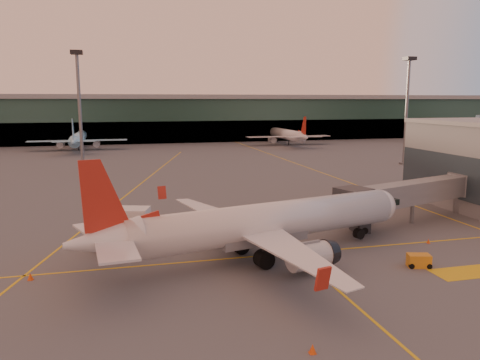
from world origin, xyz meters
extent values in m
plane|color=#4C4F54|center=(0.00, 0.00, 0.00)|extent=(600.00, 600.00, 0.00)
cube|color=gold|center=(0.00, 5.00, 0.01)|extent=(80.00, 0.25, 0.01)
cube|color=gold|center=(-10.00, 45.00, 0.01)|extent=(31.30, 115.98, 0.01)
cube|color=gold|center=(30.00, 70.00, 0.01)|extent=(0.25, 160.00, 0.01)
cube|color=gold|center=(5.00, -8.00, 0.01)|extent=(0.25, 30.00, 0.01)
cube|color=gold|center=(18.00, -4.00, 0.01)|extent=(6.00, 3.00, 0.01)
cube|color=#19382D|center=(0.00, 142.00, 8.00)|extent=(400.00, 18.00, 16.00)
cube|color=gray|center=(0.00, 142.00, 16.80)|extent=(400.00, 20.00, 1.60)
cube|color=black|center=(0.00, 133.50, 4.00)|extent=(400.00, 1.00, 8.00)
cube|color=#2D3D47|center=(33.05, 18.00, 5.00)|extent=(0.30, 21.60, 6.00)
cylinder|color=slate|center=(-20.00, 66.00, 12.50)|extent=(0.70, 0.70, 25.00)
cube|color=black|center=(-20.00, 66.00, 25.20)|extent=(2.40, 2.40, 0.80)
cube|color=slate|center=(-20.00, 66.00, 0.25)|extent=(1.60, 1.60, 0.50)
cylinder|color=slate|center=(55.00, 62.00, 12.50)|extent=(0.70, 0.70, 25.00)
cube|color=black|center=(55.00, 62.00, 25.20)|extent=(2.40, 2.40, 0.80)
cube|color=slate|center=(55.00, 62.00, 0.25)|extent=(1.60, 1.60, 0.50)
cylinder|color=silver|center=(2.10, 4.52, 3.70)|extent=(28.89, 10.39, 3.70)
sphere|color=silver|center=(16.11, 7.91, 3.70)|extent=(3.63, 3.63, 3.63)
cube|color=black|center=(17.13, 8.16, 4.16)|extent=(2.19, 2.73, 0.65)
cone|color=silver|center=(-13.62, 0.71, 3.98)|extent=(6.98, 4.91, 3.52)
cube|color=silver|center=(-12.54, -2.29, 4.07)|extent=(3.56, 6.24, 0.19)
cylinder|color=silver|center=(4.11, -0.79, 1.67)|extent=(4.33, 3.25, 2.41)
cylinder|color=black|center=(0.61, 1.68, 0.83)|extent=(1.92, 1.65, 1.67)
cylinder|color=black|center=(0.61, 1.68, 1.34)|extent=(0.33, 0.33, 1.02)
cube|color=silver|center=(-14.03, 3.86, 4.07)|extent=(4.98, 6.66, 0.19)
cylinder|color=silver|center=(1.46, 10.15, 1.67)|extent=(4.33, 3.25, 2.41)
cylinder|color=black|center=(-0.52, 6.36, 0.83)|extent=(1.92, 1.65, 1.67)
cylinder|color=black|center=(-0.52, 6.36, 1.34)|extent=(0.33, 0.33, 1.02)
cube|color=slate|center=(1.07, 4.27, 2.50)|extent=(9.58, 5.03, 1.48)
cylinder|color=black|center=(13.37, 7.25, 0.83)|extent=(1.31, 0.99, 1.17)
cube|color=slate|center=(23.67, 12.57, 4.00)|extent=(21.47, 9.32, 2.70)
cube|color=#2D3035|center=(13.85, 9.75, 4.00)|extent=(4.30, 4.30, 3.00)
cube|color=#2D3035|center=(15.35, 10.65, 1.20)|extent=(1.60, 2.40, 2.40)
cylinder|color=black|center=(15.35, 9.55, 0.40)|extent=(0.80, 0.40, 0.80)
cylinder|color=black|center=(15.35, 11.75, 0.40)|extent=(0.80, 0.40, 0.80)
cylinder|color=slate|center=(23.67, 12.57, 1.35)|extent=(0.50, 0.50, 2.70)
cylinder|color=slate|center=(34.00, 16.00, 4.00)|extent=(4.40, 4.40, 3.00)
cylinder|color=slate|center=(34.00, 16.00, 1.35)|extent=(2.40, 2.40, 2.70)
cube|color=#AC2018|center=(-12.00, 10.01, 0.76)|extent=(3.84, 3.31, 1.52)
cube|color=silver|center=(-12.29, 10.11, 3.15)|extent=(6.39, 4.20, 2.85)
cylinder|color=black|center=(-14.11, 9.40, 0.46)|extent=(0.98, 0.62, 0.91)
cylinder|color=black|center=(-10.62, 8.30, 0.46)|extent=(0.98, 0.62, 0.91)
cube|color=orange|center=(14.77, -1.65, 0.61)|extent=(2.29, 1.74, 1.22)
cylinder|color=black|center=(13.85, -1.92, 0.25)|extent=(0.56, 0.39, 0.51)
cylinder|color=black|center=(15.42, -2.37, 0.25)|extent=(0.56, 0.39, 0.51)
cube|color=black|center=(16.30, 13.94, 0.59)|extent=(4.05, 2.93, 1.18)
cube|color=orange|center=(16.30, 13.94, 1.39)|extent=(1.95, 2.09, 0.96)
cylinder|color=black|center=(14.81, 13.51, 0.38)|extent=(0.81, 0.53, 0.75)
cylinder|color=black|center=(17.27, 12.74, 0.38)|extent=(0.81, 0.53, 0.75)
cone|color=#ED4C0C|center=(20.35, 4.56, 0.24)|extent=(0.38, 0.38, 0.49)
cube|color=#ED4C0C|center=(20.35, 4.56, 0.01)|extent=(0.33, 0.33, 0.03)
cone|color=#ED4C0C|center=(-20.00, 3.86, 0.32)|extent=(0.50, 0.50, 0.64)
cube|color=#ED4C0C|center=(-20.00, 3.86, 0.02)|extent=(0.44, 0.44, 0.03)
cone|color=#ED4C0C|center=(-0.89, -13.38, 0.31)|extent=(0.48, 0.48, 0.61)
cube|color=#ED4C0C|center=(-0.89, -13.38, 0.02)|extent=(0.42, 0.42, 0.03)
cone|color=#ED4C0C|center=(-0.89, 20.80, 0.24)|extent=(0.38, 0.38, 0.48)
cube|color=#ED4C0C|center=(-0.89, 20.80, 0.01)|extent=(0.32, 0.32, 0.03)
cone|color=#ED4C0C|center=(15.45, -0.78, 0.26)|extent=(0.41, 0.41, 0.53)
cube|color=#ED4C0C|center=(15.45, -0.78, 0.01)|extent=(0.36, 0.36, 0.03)
camera|label=1|loc=(-11.81, -38.14, 15.44)|focal=35.00mm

